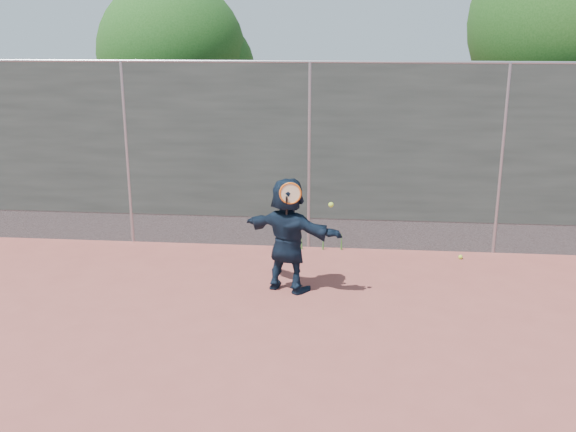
{
  "coord_description": "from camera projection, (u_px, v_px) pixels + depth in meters",
  "views": [
    {
      "loc": [
        0.65,
        -6.61,
        3.43
      ],
      "look_at": [
        -0.16,
        1.63,
        1.06
      ],
      "focal_mm": 40.0,
      "sensor_mm": 36.0,
      "label": 1
    }
  ],
  "objects": [
    {
      "name": "ground",
      "position": [
        288.0,
        344.0,
        7.33
      ],
      "size": [
        80.0,
        80.0,
        0.0
      ],
      "primitive_type": "plane",
      "color": "#9E4C42",
      "rests_on": "ground"
    },
    {
      "name": "swing_action",
      "position": [
        294.0,
        196.0,
        8.32
      ],
      "size": [
        0.71,
        0.17,
        0.51
      ],
      "color": "orange",
      "rests_on": "ground"
    },
    {
      "name": "tree_left",
      "position": [
        180.0,
        58.0,
        13.05
      ],
      "size": [
        3.15,
        3.0,
        4.53
      ],
      "color": "#382314",
      "rests_on": "ground"
    },
    {
      "name": "weed_clump",
      "position": [
        326.0,
        242.0,
        10.5
      ],
      "size": [
        0.68,
        0.07,
        0.3
      ],
      "color": "#387226",
      "rests_on": "ground"
    },
    {
      "name": "fence",
      "position": [
        309.0,
        153.0,
        10.24
      ],
      "size": [
        20.0,
        0.06,
        3.03
      ],
      "color": "#38423D",
      "rests_on": "ground"
    },
    {
      "name": "ball_ground",
      "position": [
        461.0,
        257.0,
        10.08
      ],
      "size": [
        0.07,
        0.07,
        0.07
      ],
      "primitive_type": "sphere",
      "color": "#B3E132",
      "rests_on": "ground"
    },
    {
      "name": "player",
      "position": [
        288.0,
        235.0,
        8.69
      ],
      "size": [
        1.53,
        1.03,
        1.59
      ],
      "primitive_type": "imported",
      "rotation": [
        0.0,
        0.0,
        2.72
      ],
      "color": "#111F31",
      "rests_on": "ground"
    }
  ]
}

